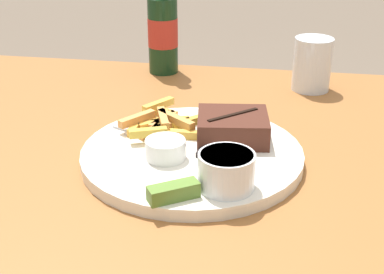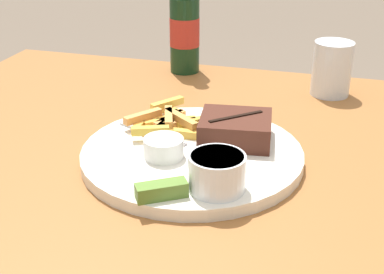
{
  "view_description": "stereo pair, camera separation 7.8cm",
  "coord_description": "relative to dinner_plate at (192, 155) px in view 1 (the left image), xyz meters",
  "views": [
    {
      "loc": [
        0.12,
        -0.69,
        1.11
      ],
      "look_at": [
        0.0,
        0.0,
        0.78
      ],
      "focal_mm": 50.0,
      "sensor_mm": 36.0,
      "label": 1
    },
    {
      "loc": [
        0.19,
        -0.67,
        1.11
      ],
      "look_at": [
        0.0,
        0.0,
        0.78
      ],
      "focal_mm": 50.0,
      "sensor_mm": 36.0,
      "label": 2
    }
  ],
  "objects": [
    {
      "name": "drinking_glass",
      "position": [
        0.18,
        0.34,
        0.04
      ],
      "size": [
        0.07,
        0.07,
        0.1
      ],
      "color": "silver",
      "rests_on": "dining_table"
    },
    {
      "name": "fries_pile",
      "position": [
        -0.06,
        0.07,
        0.02
      ],
      "size": [
        0.13,
        0.15,
        0.02
      ],
      "color": "gold",
      "rests_on": "dinner_plate"
    },
    {
      "name": "dipping_sauce_cup",
      "position": [
        -0.03,
        -0.03,
        0.02
      ],
      "size": [
        0.06,
        0.06,
        0.03
      ],
      "color": "silver",
      "rests_on": "dinner_plate"
    },
    {
      "name": "steak_portion",
      "position": [
        0.05,
        0.05,
        0.03
      ],
      "size": [
        0.12,
        0.11,
        0.04
      ],
      "color": "#472319",
      "rests_on": "dinner_plate"
    },
    {
      "name": "pickle_spear",
      "position": [
        0.0,
        -0.14,
        0.02
      ],
      "size": [
        0.07,
        0.05,
        0.02
      ],
      "color": "#567A2D",
      "rests_on": "dinner_plate"
    },
    {
      "name": "knife_utensil",
      "position": [
        0.03,
        0.04,
        0.01
      ],
      "size": [
        0.04,
        0.17,
        0.01
      ],
      "rotation": [
        0.0,
        0.0,
        1.4
      ],
      "color": "#B7B7BC",
      "rests_on": "dinner_plate"
    },
    {
      "name": "beer_bottle",
      "position": [
        -0.13,
        0.4,
        0.08
      ],
      "size": [
        0.06,
        0.06,
        0.26
      ],
      "color": "#143319",
      "rests_on": "dining_table"
    },
    {
      "name": "dinner_plate",
      "position": [
        0.0,
        0.0,
        0.0
      ],
      "size": [
        0.33,
        0.33,
        0.02
      ],
      "color": "silver",
      "rests_on": "dining_table"
    },
    {
      "name": "dining_table",
      "position": [
        0.0,
        0.0,
        -0.1
      ],
      "size": [
        1.11,
        0.9,
        0.74
      ],
      "color": "#935B2D",
      "rests_on": "ground_plane"
    },
    {
      "name": "fork_utensil",
      "position": [
        -0.08,
        0.03,
        0.01
      ],
      "size": [
        0.13,
        0.06,
        0.0
      ],
      "rotation": [
        0.0,
        0.0,
        5.87
      ],
      "color": "#B7B7BC",
      "rests_on": "dinner_plate"
    },
    {
      "name": "coleslaw_cup",
      "position": [
        0.06,
        -0.1,
        0.04
      ],
      "size": [
        0.07,
        0.07,
        0.05
      ],
      "color": "white",
      "rests_on": "dinner_plate"
    }
  ]
}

